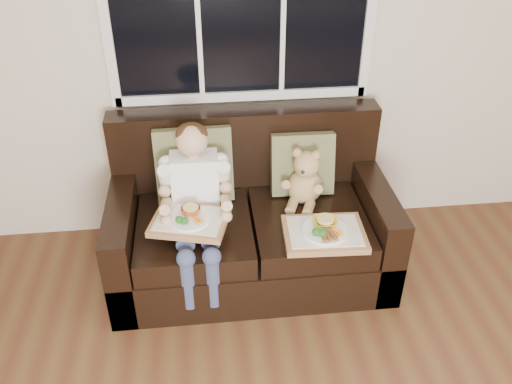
{
  "coord_description": "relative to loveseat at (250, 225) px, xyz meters",
  "views": [
    {
      "loc": [
        -0.7,
        -0.72,
        2.38
      ],
      "look_at": [
        -0.41,
        1.85,
        0.67
      ],
      "focal_mm": 38.0,
      "sensor_mm": 36.0,
      "label": 1
    }
  ],
  "objects": [
    {
      "name": "loveseat",
      "position": [
        0.0,
        0.0,
        0.0
      ],
      "size": [
        1.7,
        0.92,
        0.96
      ],
      "color": "black",
      "rests_on": "ground"
    },
    {
      "name": "pillow_left",
      "position": [
        -0.33,
        0.15,
        0.38
      ],
      "size": [
        0.48,
        0.24,
        0.48
      ],
      "rotation": [
        -0.21,
        0.0,
        0.05
      ],
      "color": "#6B6942",
      "rests_on": "loveseat"
    },
    {
      "name": "pillow_right",
      "position": [
        0.35,
        0.15,
        0.34
      ],
      "size": [
        0.4,
        0.19,
        0.41
      ],
      "rotation": [
        -0.21,
        0.0,
        -0.03
      ],
      "color": "#6B6942",
      "rests_on": "loveseat"
    },
    {
      "name": "child",
      "position": [
        -0.33,
        -0.12,
        0.35
      ],
      "size": [
        0.4,
        0.6,
        0.91
      ],
      "color": "white",
      "rests_on": "loveseat"
    },
    {
      "name": "teddy_bear",
      "position": [
        0.35,
        0.02,
        0.29
      ],
      "size": [
        0.27,
        0.32,
        0.38
      ],
      "rotation": [
        0.0,
        0.0,
        -0.37
      ],
      "color": "tan",
      "rests_on": "loveseat"
    },
    {
      "name": "tray_left",
      "position": [
        -0.37,
        -0.27,
        0.27
      ],
      "size": [
        0.49,
        0.42,
        0.1
      ],
      "rotation": [
        0.0,
        0.0,
        -0.27
      ],
      "color": "#A66F4B",
      "rests_on": "child"
    },
    {
      "name": "tray_right",
      "position": [
        0.39,
        -0.35,
        0.17
      ],
      "size": [
        0.48,
        0.38,
        0.11
      ],
      "rotation": [
        0.0,
        0.0,
        -0.05
      ],
      "color": "#A66F4B",
      "rests_on": "loveseat"
    }
  ]
}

